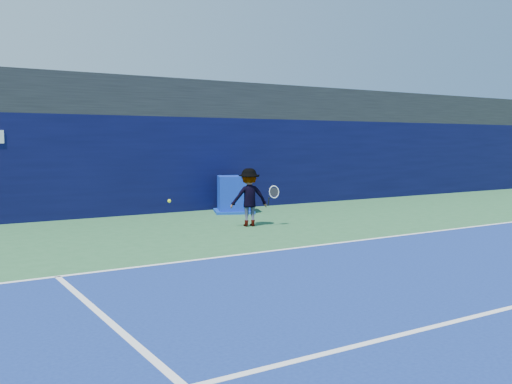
% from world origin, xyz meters
% --- Properties ---
extents(ground, '(80.00, 80.00, 0.00)m').
position_xyz_m(ground, '(0.00, 0.00, 0.00)').
color(ground, '#2B5F35').
rests_on(ground, ground).
extents(baseline, '(24.00, 0.10, 0.01)m').
position_xyz_m(baseline, '(0.00, 3.00, 0.01)').
color(baseline, white).
rests_on(baseline, ground).
extents(stadium_band, '(36.00, 3.00, 1.20)m').
position_xyz_m(stadium_band, '(0.00, 11.50, 3.60)').
color(stadium_band, black).
rests_on(stadium_band, back_wall_assembly).
extents(back_wall_assembly, '(36.00, 1.03, 3.00)m').
position_xyz_m(back_wall_assembly, '(-0.00, 10.50, 1.50)').
color(back_wall_assembly, black).
rests_on(back_wall_assembly, ground).
extents(equipment_cart, '(1.57, 1.57, 1.15)m').
position_xyz_m(equipment_cart, '(1.74, 9.02, 0.52)').
color(equipment_cart, '#0B25A5').
rests_on(equipment_cart, ground).
extents(tennis_player, '(1.28, 0.82, 1.52)m').
position_xyz_m(tennis_player, '(0.63, 6.25, 0.76)').
color(tennis_player, silver).
rests_on(tennis_player, ground).
extents(tennis_ball, '(0.08, 0.08, 0.08)m').
position_xyz_m(tennis_ball, '(-1.94, 5.50, 0.87)').
color(tennis_ball, '#D5E519').
rests_on(tennis_ball, ground).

